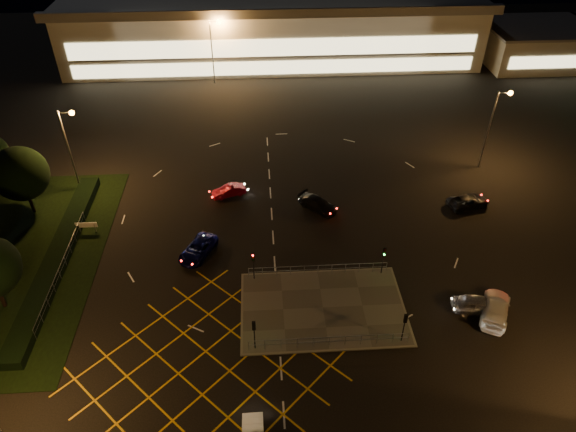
{
  "coord_description": "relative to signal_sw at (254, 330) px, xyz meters",
  "views": [
    {
      "loc": [
        -2.98,
        -32.54,
        33.94
      ],
      "look_at": [
        -0.4,
        8.91,
        2.0
      ],
      "focal_mm": 32.0,
      "sensor_mm": 36.0,
      "label": 1
    }
  ],
  "objects": [
    {
      "name": "ground",
      "position": [
        4.0,
        5.99,
        -2.37
      ],
      "size": [
        180.0,
        180.0,
        0.0
      ],
      "primitive_type": "plane",
      "color": "black",
      "rests_on": "ground"
    },
    {
      "name": "pedestrian_island",
      "position": [
        6.0,
        3.99,
        -2.31
      ],
      "size": [
        14.0,
        9.0,
        0.12
      ],
      "primitive_type": "cube",
      "color": "#4C4944",
      "rests_on": "ground"
    },
    {
      "name": "grass_verge",
      "position": [
        -24.0,
        11.99,
        -2.33
      ],
      "size": [
        18.0,
        30.0,
        0.08
      ],
      "primitive_type": "cube",
      "color": "black",
      "rests_on": "ground"
    },
    {
      "name": "hedge",
      "position": [
        -19.0,
        11.99,
        -1.87
      ],
      "size": [
        2.0,
        26.0,
        1.0
      ],
      "primitive_type": "cube",
      "color": "black",
      "rests_on": "ground"
    },
    {
      "name": "supermarket",
      "position": [
        4.0,
        67.95,
        2.95
      ],
      "size": [
        72.0,
        26.5,
        10.5
      ],
      "color": "beige",
      "rests_on": "ground"
    },
    {
      "name": "retail_unit_a",
      "position": [
        50.0,
        59.97,
        0.85
      ],
      "size": [
        18.8,
        14.8,
        6.35
      ],
      "color": "beige",
      "rests_on": "ground"
    },
    {
      "name": "streetlight_nw",
      "position": [
        -19.56,
        23.99,
        4.2
      ],
      "size": [
        1.78,
        0.56,
        10.03
      ],
      "color": "slate",
      "rests_on": "ground"
    },
    {
      "name": "streetlight_ne",
      "position": [
        28.44,
        25.99,
        4.2
      ],
      "size": [
        1.78,
        0.56,
        10.03
      ],
      "color": "slate",
      "rests_on": "ground"
    },
    {
      "name": "streetlight_far_left",
      "position": [
        -5.56,
        53.99,
        4.2
      ],
      "size": [
        1.78,
        0.56,
        10.03
      ],
      "color": "slate",
      "rests_on": "ground"
    },
    {
      "name": "streetlight_far_right",
      "position": [
        34.44,
        55.99,
        4.2
      ],
      "size": [
        1.78,
        0.56,
        10.03
      ],
      "color": "slate",
      "rests_on": "ground"
    },
    {
      "name": "signal_sw",
      "position": [
        0.0,
        0.0,
        0.0
      ],
      "size": [
        0.28,
        0.3,
        3.15
      ],
      "rotation": [
        0.0,
        0.0,
        3.14
      ],
      "color": "black",
      "rests_on": "pedestrian_island"
    },
    {
      "name": "signal_se",
      "position": [
        12.0,
        0.0,
        0.0
      ],
      "size": [
        0.28,
        0.3,
        3.15
      ],
      "rotation": [
        0.0,
        0.0,
        3.14
      ],
      "color": "black",
      "rests_on": "pedestrian_island"
    },
    {
      "name": "signal_nw",
      "position": [
        0.0,
        7.99,
        0.0
      ],
      "size": [
        0.28,
        0.3,
        3.15
      ],
      "color": "black",
      "rests_on": "pedestrian_island"
    },
    {
      "name": "signal_ne",
      "position": [
        12.0,
        7.99,
        0.0
      ],
      "size": [
        0.28,
        0.3,
        3.15
      ],
      "color": "black",
      "rests_on": "pedestrian_island"
    },
    {
      "name": "tree_c",
      "position": [
        -24.0,
        19.99,
        2.59
      ],
      "size": [
        5.76,
        5.76,
        7.84
      ],
      "color": "black",
      "rests_on": "ground"
    },
    {
      "name": "car_left_blue",
      "position": [
        -5.47,
        11.83,
        -1.69
      ],
      "size": [
        4.15,
        5.37,
        1.35
      ],
      "primitive_type": "imported",
      "rotation": [
        0.0,
        0.0,
        5.83
      ],
      "color": "#0C0E4D",
      "rests_on": "ground"
    },
    {
      "name": "car_far_dkgrey",
      "position": [
        7.12,
        18.62,
        -1.69
      ],
      "size": [
        4.67,
        4.55,
        1.34
      ],
      "primitive_type": "imported",
      "rotation": [
        0.0,
        0.0,
        0.82
      ],
      "color": "black",
      "rests_on": "ground"
    },
    {
      "name": "car_right_silver",
      "position": [
        19.41,
        2.9,
        -1.6
      ],
      "size": [
        4.73,
        2.51,
        1.53
      ],
      "primitive_type": "imported",
      "rotation": [
        0.0,
        0.0,
        1.41
      ],
      "color": "#9A9CA1",
      "rests_on": "ground"
    },
    {
      "name": "car_circ_red",
      "position": [
        -2.75,
        21.8,
        -1.74
      ],
      "size": [
        4.03,
        2.47,
        1.25
      ],
      "primitive_type": "imported",
      "rotation": [
        0.0,
        0.0,
        5.04
      ],
      "color": "maroon",
      "rests_on": "ground"
    },
    {
      "name": "car_east_grey",
      "position": [
        23.78,
        18.08,
        -1.71
      ],
      "size": [
        5.08,
        3.23,
        1.31
      ],
      "primitive_type": "imported",
      "rotation": [
        0.0,
        0.0,
        1.81
      ],
      "color": "black",
      "rests_on": "ground"
    },
    {
      "name": "car_approach_white",
      "position": [
        20.7,
        2.33,
        -1.59
      ],
      "size": [
        4.36,
        5.72,
        1.54
      ],
      "primitive_type": "imported",
      "rotation": [
        0.0,
        0.0,
        2.66
      ],
      "color": "silver",
      "rests_on": "ground"
    }
  ]
}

